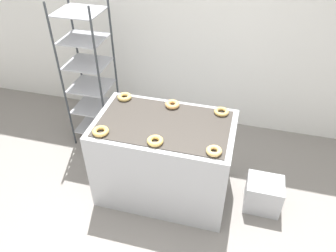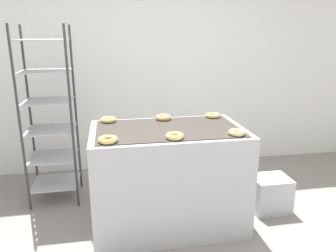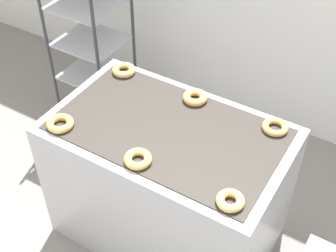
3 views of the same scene
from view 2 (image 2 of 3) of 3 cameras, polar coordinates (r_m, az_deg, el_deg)
wall_back at (r=4.23m, az=-3.61°, el=11.16°), size 8.00×0.05×2.80m
fryer_machine at (r=3.05m, az=0.01°, el=-8.88°), size 1.36×0.83×0.94m
baking_rack_cart at (r=3.57m, az=-19.91°, el=1.69°), size 0.50×0.47×1.83m
glaze_bin at (r=3.54m, az=17.30°, el=-11.19°), size 0.37×0.31×0.36m
donut_near_left at (r=2.56m, az=-10.41°, el=-2.34°), size 0.15×0.15×0.04m
donut_near_center at (r=2.60m, az=1.17°, el=-1.74°), size 0.15×0.15×0.04m
donut_near_right at (r=2.75m, az=11.90°, el=-1.11°), size 0.14×0.14×0.04m
donut_far_left at (r=3.14m, az=-10.36°, el=1.09°), size 0.15×0.15×0.04m
donut_far_center at (r=3.17m, az=-0.84°, el=1.52°), size 0.15×0.15×0.05m
donut_far_right at (r=3.29m, az=7.82°, el=1.84°), size 0.15×0.15×0.04m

